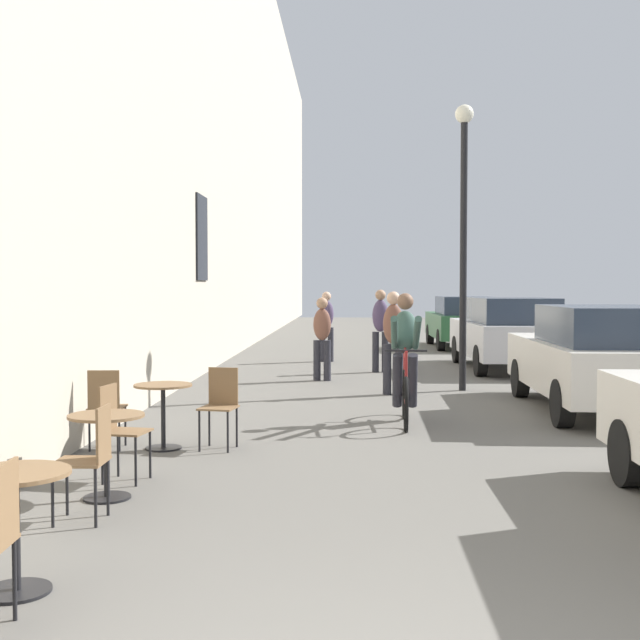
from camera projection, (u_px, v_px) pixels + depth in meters
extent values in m
cube|color=#B7AD99|center=(193.00, 49.00, 16.64)|extent=(0.50, 68.00, 13.38)
cube|color=black|center=(202.00, 238.00, 16.17)|extent=(0.04, 1.10, 1.70)
cylinder|color=black|center=(17.00, 591.00, 4.74)|extent=(0.40, 0.40, 0.02)
cylinder|color=black|center=(16.00, 533.00, 4.73)|extent=(0.05, 0.05, 0.67)
cylinder|color=brown|center=(15.00, 473.00, 4.71)|extent=(0.64, 0.64, 0.02)
cylinder|color=black|center=(15.00, 579.00, 4.34)|extent=(0.02, 0.02, 0.45)
cube|color=brown|center=(5.00, 504.00, 4.16)|extent=(0.04, 0.34, 0.42)
cylinder|color=black|center=(107.00, 497.00, 6.84)|extent=(0.40, 0.40, 0.02)
cylinder|color=black|center=(107.00, 457.00, 6.83)|extent=(0.05, 0.05, 0.67)
cylinder|color=brown|center=(106.00, 416.00, 6.81)|extent=(0.64, 0.64, 0.02)
cylinder|color=black|center=(150.00, 454.00, 7.57)|extent=(0.02, 0.02, 0.45)
cylinder|color=black|center=(136.00, 462.00, 7.25)|extent=(0.02, 0.02, 0.45)
cylinder|color=black|center=(118.00, 453.00, 7.63)|extent=(0.02, 0.02, 0.45)
cylinder|color=black|center=(102.00, 460.00, 7.31)|extent=(0.02, 0.02, 0.45)
cube|color=brown|center=(126.00, 432.00, 7.43)|extent=(0.44, 0.44, 0.02)
cube|color=brown|center=(108.00, 408.00, 7.46)|extent=(0.07, 0.34, 0.42)
cylinder|color=black|center=(53.00, 498.00, 6.01)|extent=(0.02, 0.02, 0.45)
cylinder|color=black|center=(67.00, 487.00, 6.34)|extent=(0.02, 0.02, 0.45)
cylinder|color=black|center=(96.00, 498.00, 6.01)|extent=(0.02, 0.02, 0.45)
cylinder|color=black|center=(108.00, 487.00, 6.33)|extent=(0.02, 0.02, 0.45)
cube|color=brown|center=(81.00, 462.00, 6.16)|extent=(0.39, 0.39, 0.02)
cube|color=brown|center=(104.00, 433.00, 6.15)|extent=(0.03, 0.34, 0.42)
cylinder|color=black|center=(163.00, 448.00, 8.94)|extent=(0.40, 0.40, 0.02)
cylinder|color=black|center=(163.00, 417.00, 8.92)|extent=(0.05, 0.05, 0.67)
cylinder|color=brown|center=(163.00, 385.00, 8.91)|extent=(0.64, 0.64, 0.02)
cylinder|color=black|center=(97.00, 426.00, 9.11)|extent=(0.02, 0.02, 0.45)
cylinder|color=black|center=(125.00, 426.00, 9.12)|extent=(0.02, 0.02, 0.45)
cylinder|color=black|center=(89.00, 431.00, 8.78)|extent=(0.02, 0.02, 0.45)
cylinder|color=black|center=(119.00, 431.00, 8.80)|extent=(0.02, 0.02, 0.45)
cube|color=brown|center=(108.00, 407.00, 8.94)|extent=(0.41, 0.41, 0.02)
cube|color=brown|center=(104.00, 390.00, 8.75)|extent=(0.34, 0.04, 0.42)
cylinder|color=black|center=(228.00, 432.00, 8.72)|extent=(0.02, 0.02, 0.45)
cylinder|color=black|center=(199.00, 431.00, 8.78)|extent=(0.02, 0.02, 0.45)
cylinder|color=black|center=(237.00, 427.00, 9.03)|extent=(0.02, 0.02, 0.45)
cylinder|color=black|center=(209.00, 426.00, 9.10)|extent=(0.02, 0.02, 0.45)
cube|color=brown|center=(218.00, 408.00, 8.90)|extent=(0.44, 0.44, 0.02)
cube|color=brown|center=(223.00, 386.00, 9.06)|extent=(0.34, 0.08, 0.42)
torus|color=black|center=(406.00, 405.00, 10.01)|extent=(0.08, 0.71, 0.71)
torus|color=black|center=(404.00, 394.00, 11.06)|extent=(0.08, 0.71, 0.71)
cylinder|color=maroon|center=(405.00, 374.00, 10.96)|extent=(0.05, 0.22, 0.58)
cylinder|color=maroon|center=(405.00, 352.00, 10.45)|extent=(0.08, 0.83, 0.14)
cylinder|color=maroon|center=(406.00, 378.00, 10.03)|extent=(0.04, 0.09, 0.67)
cylinder|color=maroon|center=(405.00, 396.00, 10.56)|extent=(0.08, 1.00, 0.12)
cylinder|color=black|center=(406.00, 351.00, 10.04)|extent=(0.52, 0.05, 0.03)
ellipsoid|color=black|center=(405.00, 351.00, 10.86)|extent=(0.12, 0.24, 0.06)
ellipsoid|color=#38564C|center=(405.00, 331.00, 10.76)|extent=(0.36, 0.37, 0.59)
sphere|color=brown|center=(405.00, 301.00, 10.71)|extent=(0.22, 0.22, 0.22)
cylinder|color=#26262D|center=(412.00, 381.00, 10.71)|extent=(0.15, 0.40, 0.75)
cylinder|color=#26262D|center=(397.00, 380.00, 10.72)|extent=(0.15, 0.40, 0.75)
cylinder|color=#38564C|center=(417.00, 333.00, 10.36)|extent=(0.11, 0.75, 0.48)
cylinder|color=#38564C|center=(395.00, 333.00, 10.39)|extent=(0.14, 0.75, 0.48)
cylinder|color=#26262D|center=(399.00, 369.00, 13.39)|extent=(0.14, 0.14, 0.84)
cylinder|color=#26262D|center=(387.00, 369.00, 13.41)|extent=(0.14, 0.14, 0.84)
ellipsoid|color=brown|center=(393.00, 324.00, 13.37)|extent=(0.35, 0.26, 0.67)
sphere|color=tan|center=(393.00, 298.00, 13.35)|extent=(0.22, 0.22, 0.22)
cylinder|color=#26262D|center=(327.00, 361.00, 15.38)|extent=(0.14, 0.14, 0.77)
cylinder|color=#26262D|center=(317.00, 360.00, 15.42)|extent=(0.14, 0.14, 0.77)
ellipsoid|color=brown|center=(322.00, 324.00, 15.37)|extent=(0.38, 0.30, 0.61)
sphere|color=#A57A5B|center=(322.00, 303.00, 15.35)|extent=(0.22, 0.22, 0.22)
cylinder|color=#26262D|center=(376.00, 352.00, 16.90)|extent=(0.14, 0.14, 0.85)
cylinder|color=#26262D|center=(385.00, 352.00, 16.91)|extent=(0.14, 0.14, 0.85)
ellipsoid|color=#4C3D5B|center=(380.00, 316.00, 16.88)|extent=(0.36, 0.26, 0.67)
sphere|color=#A57A5B|center=(381.00, 295.00, 16.86)|extent=(0.22, 0.22, 0.22)
cylinder|color=#26262D|center=(331.00, 345.00, 19.30)|extent=(0.14, 0.14, 0.82)
cylinder|color=#26262D|center=(322.00, 344.00, 19.31)|extent=(0.14, 0.14, 0.82)
ellipsoid|color=#4C3D5B|center=(326.00, 314.00, 19.27)|extent=(0.34, 0.24, 0.65)
sphere|color=tan|center=(326.00, 296.00, 19.25)|extent=(0.22, 0.22, 0.22)
cylinder|color=black|center=(463.00, 257.00, 13.86)|extent=(0.12, 0.12, 4.60)
sphere|color=silver|center=(464.00, 114.00, 13.76)|extent=(0.32, 0.32, 0.32)
cylinder|color=black|center=(628.00, 453.00, 7.25)|extent=(0.20, 0.61, 0.60)
cube|color=beige|center=(596.00, 365.00, 11.64)|extent=(1.87, 4.33, 0.70)
cube|color=#283342|center=(607.00, 325.00, 11.10)|extent=(1.54, 2.35, 0.52)
cylinder|color=black|center=(520.00, 378.00, 13.11)|extent=(0.21, 0.62, 0.62)
cylinder|color=black|center=(622.00, 379.00, 13.02)|extent=(0.21, 0.62, 0.62)
cylinder|color=black|center=(563.00, 403.00, 10.28)|extent=(0.21, 0.62, 0.62)
cube|color=#B7B7BC|center=(506.00, 338.00, 17.55)|extent=(1.91, 4.42, 0.71)
cube|color=#283342|center=(512.00, 310.00, 17.00)|extent=(1.58, 2.40, 0.53)
cylinder|color=black|center=(458.00, 349.00, 19.02)|extent=(0.22, 0.64, 0.63)
cylinder|color=black|center=(528.00, 349.00, 19.00)|extent=(0.22, 0.64, 0.63)
cylinder|color=black|center=(480.00, 361.00, 16.13)|extent=(0.22, 0.64, 0.63)
cylinder|color=black|center=(563.00, 361.00, 16.10)|extent=(0.22, 0.64, 0.63)
cube|color=#23512D|center=(462.00, 325.00, 23.85)|extent=(1.78, 4.24, 0.69)
cube|color=#283342|center=(465.00, 305.00, 23.31)|extent=(1.49, 2.30, 0.51)
cylinder|color=black|center=(430.00, 334.00, 25.28)|extent=(0.20, 0.61, 0.61)
cylinder|color=black|center=(481.00, 334.00, 25.23)|extent=(0.20, 0.61, 0.61)
cylinder|color=black|center=(441.00, 340.00, 22.49)|extent=(0.20, 0.61, 0.61)
cylinder|color=black|center=(498.00, 340.00, 22.44)|extent=(0.20, 0.61, 0.61)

